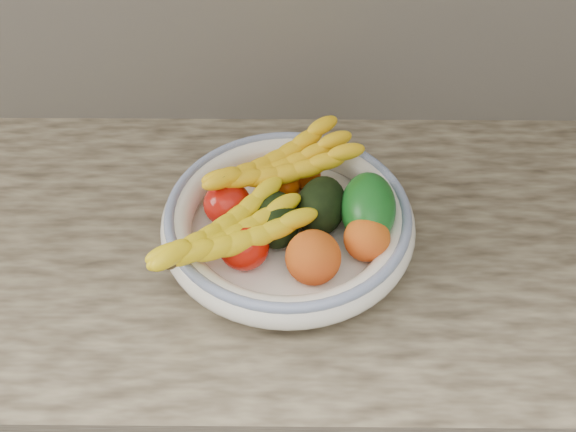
% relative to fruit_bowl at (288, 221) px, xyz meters
% --- Properties ---
extents(kitchen_counter, '(2.44, 0.66, 1.40)m').
position_rel_fruit_bowl_xyz_m(kitchen_counter, '(0.00, 0.03, -0.48)').
color(kitchen_counter, brown).
rests_on(kitchen_counter, ground).
extents(fruit_bowl, '(0.39, 0.39, 0.08)m').
position_rel_fruit_bowl_xyz_m(fruit_bowl, '(0.00, 0.00, 0.00)').
color(fruit_bowl, white).
rests_on(fruit_bowl, kitchen_counter).
extents(clementine_back_left, '(0.07, 0.07, 0.05)m').
position_rel_fruit_bowl_xyz_m(clementine_back_left, '(-0.02, 0.11, 0.01)').
color(clementine_back_left, orange).
rests_on(clementine_back_left, fruit_bowl).
extents(clementine_back_right, '(0.07, 0.07, 0.05)m').
position_rel_fruit_bowl_xyz_m(clementine_back_right, '(0.03, 0.10, 0.01)').
color(clementine_back_right, '#DD4D04').
rests_on(clementine_back_right, fruit_bowl).
extents(clementine_back_mid, '(0.06, 0.06, 0.04)m').
position_rel_fruit_bowl_xyz_m(clementine_back_mid, '(-0.00, 0.07, 0.01)').
color(clementine_back_mid, '#EE5705').
rests_on(clementine_back_mid, fruit_bowl).
extents(tomato_left, '(0.08, 0.08, 0.07)m').
position_rel_fruit_bowl_xyz_m(tomato_left, '(-0.09, 0.02, 0.01)').
color(tomato_left, '#BA140C').
rests_on(tomato_left, fruit_bowl).
extents(tomato_near_left, '(0.08, 0.08, 0.07)m').
position_rel_fruit_bowl_xyz_m(tomato_near_left, '(-0.06, -0.06, 0.01)').
color(tomato_near_left, red).
rests_on(tomato_near_left, fruit_bowl).
extents(avocado_center, '(0.08, 0.11, 0.07)m').
position_rel_fruit_bowl_xyz_m(avocado_center, '(-0.02, -0.01, 0.02)').
color(avocado_center, black).
rests_on(avocado_center, fruit_bowl).
extents(avocado_right, '(0.10, 0.12, 0.08)m').
position_rel_fruit_bowl_xyz_m(avocado_right, '(0.05, 0.02, 0.02)').
color(avocado_right, black).
rests_on(avocado_right, fruit_bowl).
extents(green_mango, '(0.11, 0.13, 0.11)m').
position_rel_fruit_bowl_xyz_m(green_mango, '(0.12, 0.00, 0.03)').
color(green_mango, '#105517').
rests_on(green_mango, fruit_bowl).
extents(peach_front, '(0.09, 0.09, 0.08)m').
position_rel_fruit_bowl_xyz_m(peach_front, '(0.04, -0.09, 0.02)').
color(peach_front, orange).
rests_on(peach_front, fruit_bowl).
extents(peach_right, '(0.08, 0.08, 0.07)m').
position_rel_fruit_bowl_xyz_m(peach_right, '(0.12, -0.05, 0.02)').
color(peach_right, orange).
rests_on(peach_right, fruit_bowl).
extents(banana_bunch_back, '(0.29, 0.22, 0.08)m').
position_rel_fruit_bowl_xyz_m(banana_bunch_back, '(-0.01, 0.08, 0.04)').
color(banana_bunch_back, yellow).
rests_on(banana_bunch_back, fruit_bowl).
extents(banana_bunch_front, '(0.28, 0.25, 0.07)m').
position_rel_fruit_bowl_xyz_m(banana_bunch_front, '(-0.08, -0.07, 0.03)').
color(banana_bunch_front, yellow).
rests_on(banana_bunch_front, fruit_bowl).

